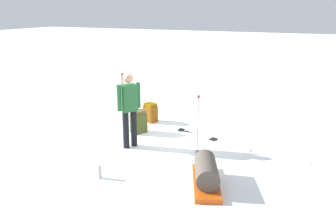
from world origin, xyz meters
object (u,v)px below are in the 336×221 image
(backpack_bright, at_px, (139,122))
(ski_poles_planted_near, at_px, (123,95))
(backpack_large_dark, at_px, (150,113))
(gear_sled, at_px, (206,173))
(ski_poles_planted_far, at_px, (198,122))
(skier_standing, at_px, (129,106))
(ski_pair_far, at_px, (213,140))
(thermos_bottle, at_px, (100,172))
(ski_pair_near, at_px, (181,131))

(backpack_bright, bearing_deg, ski_poles_planted_near, -127.81)
(backpack_large_dark, bearing_deg, gear_sled, 42.44)
(ski_poles_planted_far, bearing_deg, backpack_large_dark, -128.95)
(skier_standing, distance_m, gear_sled, 2.49)
(ski_pair_far, height_order, backpack_large_dark, backpack_large_dark)
(skier_standing, xyz_separation_m, ski_pair_far, (-1.16, 1.61, -0.94))
(backpack_large_dark, relative_size, thermos_bottle, 2.06)
(skier_standing, relative_size, ski_pair_near, 0.87)
(skier_standing, height_order, ski_poles_planted_near, skier_standing)
(ski_poles_planted_near, xyz_separation_m, gear_sled, (2.56, 3.29, -0.53))
(ski_pair_far, xyz_separation_m, backpack_large_dark, (-0.67, -2.04, 0.25))
(ski_poles_planted_far, xyz_separation_m, thermos_bottle, (1.82, -1.26, -0.60))
(ski_poles_planted_far, relative_size, thermos_bottle, 5.03)
(gear_sled, bearing_deg, backpack_bright, -127.96)
(gear_sled, bearing_deg, thermos_bottle, -72.63)
(ski_pair_far, xyz_separation_m, gear_sled, (2.16, 0.54, 0.21))
(ski_pair_near, height_order, ski_poles_planted_near, ski_poles_planted_near)
(skier_standing, xyz_separation_m, gear_sled, (1.00, 2.16, -0.73))
(ski_pair_far, distance_m, thermos_bottle, 3.05)
(backpack_bright, height_order, ski_poles_planted_far, ski_poles_planted_far)
(ski_pair_near, bearing_deg, backpack_bright, -59.69)
(ski_pair_far, height_order, ski_poles_planted_near, ski_poles_planted_near)
(gear_sled, bearing_deg, ski_pair_far, -165.87)
(ski_pair_far, distance_m, ski_poles_planted_far, 1.17)
(backpack_bright, height_order, thermos_bottle, backpack_bright)
(skier_standing, bearing_deg, gear_sled, 65.09)
(ski_pair_near, xyz_separation_m, ski_pair_far, (0.30, 0.96, -0.00))
(backpack_bright, relative_size, gear_sled, 0.41)
(backpack_large_dark, distance_m, thermos_bottle, 3.49)
(skier_standing, distance_m, thermos_bottle, 1.81)
(ski_pair_near, height_order, backpack_bright, backpack_bright)
(ski_poles_planted_near, relative_size, ski_poles_planted_far, 1.04)
(backpack_bright, height_order, ski_poles_planted_near, ski_poles_planted_near)
(ski_poles_planted_near, bearing_deg, thermos_bottle, 24.16)
(ski_poles_planted_near, height_order, ski_poles_planted_far, ski_poles_planted_near)
(ski_pair_near, height_order, thermos_bottle, thermos_bottle)
(ski_pair_far, xyz_separation_m, thermos_bottle, (2.75, -1.33, 0.12))
(thermos_bottle, bearing_deg, ski_pair_near, 173.01)
(ski_pair_far, xyz_separation_m, ski_poles_planted_near, (-0.40, -2.74, 0.74))
(backpack_large_dark, bearing_deg, thermos_bottle, 11.72)
(backpack_bright, distance_m, gear_sled, 3.10)
(ski_pair_near, xyz_separation_m, gear_sled, (2.46, 1.50, 0.21))
(backpack_bright, distance_m, ski_poles_planted_far, 2.00)
(gear_sled, bearing_deg, ski_pair_near, -148.60)
(backpack_large_dark, relative_size, ski_poles_planted_far, 0.41)
(skier_standing, bearing_deg, backpack_large_dark, -166.81)
(backpack_bright, bearing_deg, skier_standing, 17.71)
(ski_pair_near, bearing_deg, skier_standing, -24.16)
(ski_poles_planted_near, height_order, gear_sled, ski_poles_planted_near)
(backpack_bright, bearing_deg, backpack_large_dark, -171.45)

